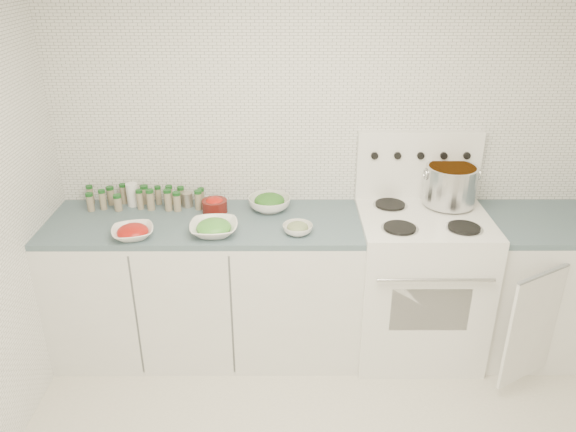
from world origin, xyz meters
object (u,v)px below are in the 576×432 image
(stove, at_px, (418,279))
(bowl_snowpea, at_px, (214,228))
(bowl_tomato, at_px, (133,232))
(stock_pot, at_px, (450,184))

(stove, distance_m, bowl_snowpea, 1.31)
(stove, height_order, bowl_snowpea, stove)
(bowl_tomato, bearing_deg, bowl_snowpea, 4.91)
(stock_pot, height_order, bowl_snowpea, stock_pot)
(bowl_tomato, bearing_deg, stock_pot, 11.01)
(stock_pot, relative_size, bowl_snowpea, 1.17)
(stock_pot, xyz_separation_m, bowl_snowpea, (-1.40, -0.32, -0.14))
(bowl_tomato, relative_size, bowl_snowpea, 0.99)
(stove, xyz_separation_m, bowl_tomato, (-1.67, -0.20, 0.44))
(bowl_snowpea, bearing_deg, bowl_tomato, -175.09)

